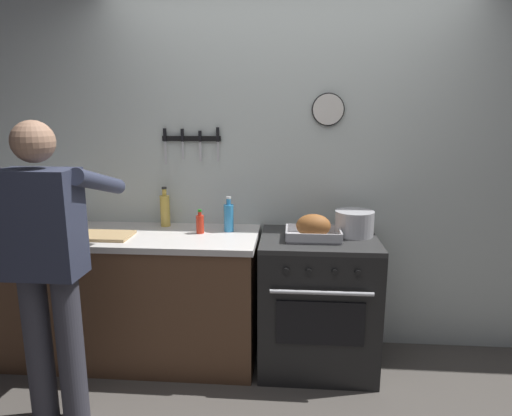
{
  "coord_description": "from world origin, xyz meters",
  "views": [
    {
      "loc": [
        0.03,
        -1.79,
        1.69
      ],
      "look_at": [
        -0.18,
        0.85,
        1.12
      ],
      "focal_mm": 30.79,
      "sensor_mm": 36.0,
      "label": 1
    }
  ],
  "objects_px": {
    "stove": "(317,302)",
    "bottle_dish_soap": "(229,217)",
    "roasting_pan": "(313,228)",
    "stock_pot": "(354,223)",
    "cutting_board": "(104,236)",
    "bottle_hot_sauce": "(200,224)",
    "person_cook": "(48,258)",
    "bottle_vinegar": "(82,216)",
    "bottle_cooking_oil": "(165,210)"
  },
  "relations": [
    {
      "from": "person_cook",
      "to": "cutting_board",
      "type": "bearing_deg",
      "value": 6.14
    },
    {
      "from": "person_cook",
      "to": "roasting_pan",
      "type": "xyz_separation_m",
      "value": [
        1.41,
        0.64,
        0.02
      ]
    },
    {
      "from": "person_cook",
      "to": "bottle_hot_sauce",
      "type": "bearing_deg",
      "value": -31.18
    },
    {
      "from": "bottle_vinegar",
      "to": "bottle_dish_soap",
      "type": "height_order",
      "value": "bottle_vinegar"
    },
    {
      "from": "stove",
      "to": "person_cook",
      "type": "distance_m",
      "value": 1.68
    },
    {
      "from": "stove",
      "to": "bottle_dish_soap",
      "type": "distance_m",
      "value": 0.83
    },
    {
      "from": "roasting_pan",
      "to": "bottle_hot_sauce",
      "type": "distance_m",
      "value": 0.76
    },
    {
      "from": "roasting_pan",
      "to": "bottle_dish_soap",
      "type": "relative_size",
      "value": 1.46
    },
    {
      "from": "bottle_vinegar",
      "to": "bottle_hot_sauce",
      "type": "bearing_deg",
      "value": 0.15
    },
    {
      "from": "roasting_pan",
      "to": "bottle_cooking_oil",
      "type": "height_order",
      "value": "bottle_cooking_oil"
    },
    {
      "from": "bottle_vinegar",
      "to": "bottle_cooking_oil",
      "type": "bearing_deg",
      "value": 18.19
    },
    {
      "from": "person_cook",
      "to": "cutting_board",
      "type": "relative_size",
      "value": 4.61
    },
    {
      "from": "roasting_pan",
      "to": "cutting_board",
      "type": "bearing_deg",
      "value": -177.18
    },
    {
      "from": "cutting_board",
      "to": "bottle_cooking_oil",
      "type": "distance_m",
      "value": 0.47
    },
    {
      "from": "bottle_dish_soap",
      "to": "bottle_cooking_oil",
      "type": "height_order",
      "value": "bottle_cooking_oil"
    },
    {
      "from": "bottle_vinegar",
      "to": "person_cook",
      "type": "bearing_deg",
      "value": -77.59
    },
    {
      "from": "stove",
      "to": "stock_pot",
      "type": "bearing_deg",
      "value": 17.66
    },
    {
      "from": "bottle_dish_soap",
      "to": "person_cook",
      "type": "bearing_deg",
      "value": -136.99
    },
    {
      "from": "stove",
      "to": "roasting_pan",
      "type": "relative_size",
      "value": 2.56
    },
    {
      "from": "person_cook",
      "to": "cutting_board",
      "type": "distance_m",
      "value": 0.58
    },
    {
      "from": "person_cook",
      "to": "bottle_vinegar",
      "type": "relative_size",
      "value": 6.75
    },
    {
      "from": "cutting_board",
      "to": "bottle_cooking_oil",
      "type": "xyz_separation_m",
      "value": [
        0.32,
        0.32,
        0.11
      ]
    },
    {
      "from": "person_cook",
      "to": "bottle_cooking_oil",
      "type": "distance_m",
      "value": 0.97
    },
    {
      "from": "person_cook",
      "to": "roasting_pan",
      "type": "distance_m",
      "value": 1.55
    },
    {
      "from": "roasting_pan",
      "to": "bottle_vinegar",
      "type": "relative_size",
      "value": 1.43
    },
    {
      "from": "roasting_pan",
      "to": "bottle_hot_sauce",
      "type": "xyz_separation_m",
      "value": [
        -0.75,
        0.08,
        -0.0
      ]
    },
    {
      "from": "bottle_dish_soap",
      "to": "bottle_hot_sauce",
      "type": "bearing_deg",
      "value": -161.25
    },
    {
      "from": "stove",
      "to": "stock_pot",
      "type": "xyz_separation_m",
      "value": [
        0.23,
        0.07,
        0.53
      ]
    },
    {
      "from": "person_cook",
      "to": "stock_pot",
      "type": "relative_size",
      "value": 6.53
    },
    {
      "from": "stove",
      "to": "bottle_cooking_oil",
      "type": "distance_m",
      "value": 1.24
    },
    {
      "from": "stove",
      "to": "person_cook",
      "type": "bearing_deg",
      "value": -154.86
    },
    {
      "from": "bottle_hot_sauce",
      "to": "bottle_cooking_oil",
      "type": "relative_size",
      "value": 0.57
    },
    {
      "from": "stove",
      "to": "bottle_dish_soap",
      "type": "xyz_separation_m",
      "value": [
        -0.61,
        0.11,
        0.55
      ]
    },
    {
      "from": "stove",
      "to": "cutting_board",
      "type": "bearing_deg",
      "value": -175.74
    },
    {
      "from": "bottle_vinegar",
      "to": "bottle_cooking_oil",
      "type": "xyz_separation_m",
      "value": [
        0.53,
        0.17,
        0.02
      ]
    },
    {
      "from": "stock_pot",
      "to": "cutting_board",
      "type": "bearing_deg",
      "value": -173.77
    },
    {
      "from": "person_cook",
      "to": "bottle_hot_sauce",
      "type": "distance_m",
      "value": 0.98
    },
    {
      "from": "bottle_vinegar",
      "to": "bottle_dish_soap",
      "type": "bearing_deg",
      "value": 3.72
    },
    {
      "from": "stock_pot",
      "to": "cutting_board",
      "type": "height_order",
      "value": "stock_pot"
    },
    {
      "from": "bottle_cooking_oil",
      "to": "stock_pot",
      "type": "bearing_deg",
      "value": -6.17
    },
    {
      "from": "cutting_board",
      "to": "bottle_vinegar",
      "type": "xyz_separation_m",
      "value": [
        -0.21,
        0.15,
        0.09
      ]
    },
    {
      "from": "bottle_dish_soap",
      "to": "roasting_pan",
      "type": "bearing_deg",
      "value": -14.29
    },
    {
      "from": "roasting_pan",
      "to": "stock_pot",
      "type": "xyz_separation_m",
      "value": [
        0.27,
        0.11,
        0.01
      ]
    },
    {
      "from": "roasting_pan",
      "to": "stock_pot",
      "type": "relative_size",
      "value": 1.38
    },
    {
      "from": "bottle_hot_sauce",
      "to": "person_cook",
      "type": "bearing_deg",
      "value": -132.27
    },
    {
      "from": "stove",
      "to": "stock_pot",
      "type": "height_order",
      "value": "stock_pot"
    },
    {
      "from": "person_cook",
      "to": "bottle_dish_soap",
      "type": "height_order",
      "value": "person_cook"
    },
    {
      "from": "roasting_pan",
      "to": "cutting_board",
      "type": "relative_size",
      "value": 0.98
    },
    {
      "from": "person_cook",
      "to": "stock_pot",
      "type": "xyz_separation_m",
      "value": [
        1.69,
        0.76,
        0.03
      ]
    },
    {
      "from": "person_cook",
      "to": "bottle_dish_soap",
      "type": "xyz_separation_m",
      "value": [
        0.85,
        0.79,
        0.05
      ]
    }
  ]
}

